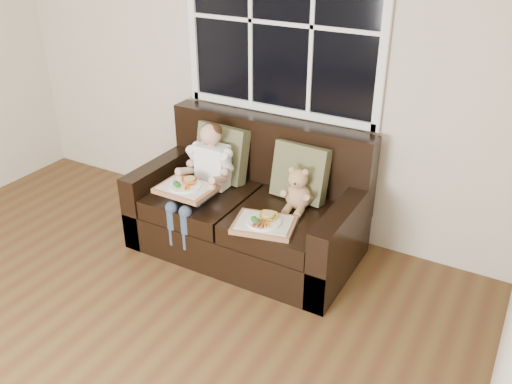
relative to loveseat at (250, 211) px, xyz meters
The scene contains 8 objects.
window_back 1.42m from the loveseat, 90.00° to the left, with size 1.62×0.04×1.37m.
loveseat is the anchor object (origin of this frame).
pillow_left 0.52m from the loveseat, 156.19° to the left, with size 0.45×0.23×0.45m.
pillow_right 0.51m from the loveseat, 24.19° to the left, with size 0.43×0.22×0.43m.
child 0.47m from the loveseat, 160.13° to the right, with size 0.36×0.59×0.81m.
teddy_bear 0.48m from the loveseat, ahead, with size 0.21×0.26×0.33m.
tray_left 0.55m from the loveseat, 137.10° to the right, with size 0.41×0.32×0.09m.
tray_right 0.50m from the loveseat, 48.24° to the right, with size 0.48×0.40×0.09m.
Camera 1 is at (2.17, -1.13, 2.40)m, focal length 38.00 mm.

